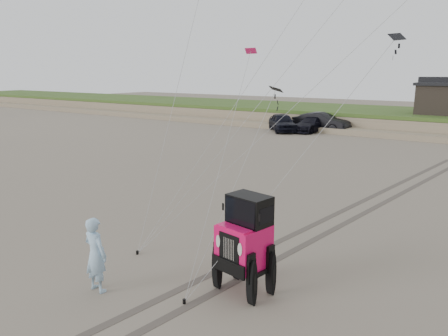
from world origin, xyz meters
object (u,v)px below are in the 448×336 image
at_px(jeep, 244,255).
at_px(man, 96,255).
at_px(truck_c, 312,124).
at_px(truck_a, 282,122).
at_px(truck_b, 321,122).

relative_size(jeep, man, 2.75).
relative_size(truck_c, man, 2.50).
distance_m(jeep, man, 3.80).
height_order(truck_a, truck_b, truck_b).
bearing_deg(truck_a, man, -111.12).
height_order(truck_a, jeep, jeep).
relative_size(truck_c, jeep, 0.91).
bearing_deg(truck_a, jeep, -104.38).
relative_size(truck_b, jeep, 0.97).
distance_m(truck_b, man, 33.26).
bearing_deg(truck_b, man, -164.90).
bearing_deg(truck_b, truck_c, 151.29).
relative_size(truck_a, truck_c, 0.99).
xyz_separation_m(truck_b, jeep, (10.29, -30.38, 0.14)).
bearing_deg(truck_b, jeep, -158.55).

